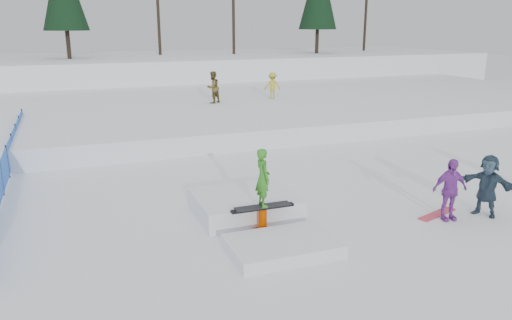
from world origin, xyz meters
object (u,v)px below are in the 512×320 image
object	(u,v)px
walker_olive	(213,87)
spectator_purple	(450,190)
spectator_dark	(487,185)
walker_ygreen	(272,86)
jib_rail_feature	(254,212)
safety_fence	(7,162)

from	to	relation	value
walker_olive	spectator_purple	world-z (taller)	walker_olive
spectator_dark	walker_ygreen	bearing A→B (deg)	151.39
walker_ygreen	spectator_purple	xyz separation A→B (m)	(-1.91, -16.42, -0.71)
walker_ygreen	jib_rail_feature	xyz separation A→B (m)	(-6.71, -14.89, -1.23)
jib_rail_feature	spectator_dark	bearing A→B (deg)	-15.30
spectator_purple	spectator_dark	world-z (taller)	spectator_dark
spectator_dark	jib_rail_feature	distance (m)	6.18
walker_ygreen	jib_rail_feature	distance (m)	16.38
walker_ygreen	spectator_purple	world-z (taller)	walker_ygreen
safety_fence	walker_olive	size ratio (longest dim) A/B	9.52
spectator_purple	spectator_dark	size ratio (longest dim) A/B	0.99
spectator_purple	walker_olive	bearing A→B (deg)	103.81
walker_ygreen	spectator_dark	size ratio (longest dim) A/B	0.89
walker_olive	spectator_purple	size ratio (longest dim) A/B	1.03
spectator_purple	walker_ygreen	bearing A→B (deg)	91.22
walker_olive	jib_rail_feature	size ratio (longest dim) A/B	0.38
jib_rail_feature	walker_ygreen	bearing A→B (deg)	65.75
walker_olive	walker_ygreen	world-z (taller)	walker_olive
walker_olive	spectator_purple	distance (m)	16.14
walker_ygreen	jib_rail_feature	world-z (taller)	walker_ygreen
safety_fence	walker_olive	distance (m)	12.30
spectator_dark	jib_rail_feature	bearing A→B (deg)	-131.25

